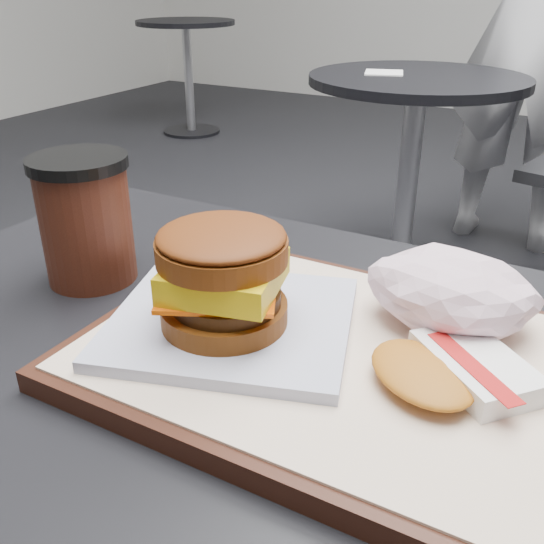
{
  "coord_description": "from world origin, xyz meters",
  "views": [
    {
      "loc": [
        0.21,
        -0.33,
        1.05
      ],
      "look_at": [
        0.0,
        0.05,
        0.83
      ],
      "focal_mm": 40.0,
      "sensor_mm": 36.0,
      "label": 1
    }
  ],
  "objects_px": {
    "customer_table": "(246,535)",
    "breakfast_sandwich": "(226,288)",
    "crumpled_wrapper": "(452,291)",
    "coffee_cup": "(85,215)",
    "patron": "(535,25)",
    "hash_brown": "(452,369)",
    "neighbor_table": "(412,137)",
    "serving_tray": "(332,357)"
  },
  "relations": [
    {
      "from": "breakfast_sandwich",
      "to": "coffee_cup",
      "type": "bearing_deg",
      "value": 166.36
    },
    {
      "from": "serving_tray",
      "to": "hash_brown",
      "type": "distance_m",
      "value": 0.09
    },
    {
      "from": "customer_table",
      "to": "breakfast_sandwich",
      "type": "relative_size",
      "value": 3.44
    },
    {
      "from": "customer_table",
      "to": "hash_brown",
      "type": "distance_m",
      "value": 0.27
    },
    {
      "from": "breakfast_sandwich",
      "to": "hash_brown",
      "type": "xyz_separation_m",
      "value": [
        0.17,
        0.02,
        -0.03
      ]
    },
    {
      "from": "breakfast_sandwich",
      "to": "patron",
      "type": "height_order",
      "value": "patron"
    },
    {
      "from": "serving_tray",
      "to": "crumpled_wrapper",
      "type": "height_order",
      "value": "crumpled_wrapper"
    },
    {
      "from": "serving_tray",
      "to": "neighbor_table",
      "type": "height_order",
      "value": "serving_tray"
    },
    {
      "from": "breakfast_sandwich",
      "to": "patron",
      "type": "distance_m",
      "value": 2.28
    },
    {
      "from": "crumpled_wrapper",
      "to": "neighbor_table",
      "type": "bearing_deg",
      "value": 107.33
    },
    {
      "from": "hash_brown",
      "to": "coffee_cup",
      "type": "bearing_deg",
      "value": 175.77
    },
    {
      "from": "breakfast_sandwich",
      "to": "hash_brown",
      "type": "relative_size",
      "value": 1.72
    },
    {
      "from": "customer_table",
      "to": "neighbor_table",
      "type": "distance_m",
      "value": 1.69
    },
    {
      "from": "hash_brown",
      "to": "coffee_cup",
      "type": "xyz_separation_m",
      "value": [
        -0.36,
        0.03,
        0.04
      ]
    },
    {
      "from": "crumpled_wrapper",
      "to": "patron",
      "type": "height_order",
      "value": "patron"
    },
    {
      "from": "hash_brown",
      "to": "neighbor_table",
      "type": "xyz_separation_m",
      "value": [
        -0.5,
        1.61,
        -0.25
      ]
    },
    {
      "from": "coffee_cup",
      "to": "patron",
      "type": "relative_size",
      "value": 0.07
    },
    {
      "from": "neighbor_table",
      "to": "breakfast_sandwich",
      "type": "bearing_deg",
      "value": -78.66
    },
    {
      "from": "patron",
      "to": "crumpled_wrapper",
      "type": "bearing_deg",
      "value": 99.98
    },
    {
      "from": "customer_table",
      "to": "breakfast_sandwich",
      "type": "xyz_separation_m",
      "value": [
        -0.02,
        0.02,
        0.24
      ]
    },
    {
      "from": "patron",
      "to": "serving_tray",
      "type": "bearing_deg",
      "value": 98.05
    },
    {
      "from": "serving_tray",
      "to": "crumpled_wrapper",
      "type": "bearing_deg",
      "value": 48.68
    },
    {
      "from": "customer_table",
      "to": "breakfast_sandwich",
      "type": "height_order",
      "value": "breakfast_sandwich"
    },
    {
      "from": "crumpled_wrapper",
      "to": "neighbor_table",
      "type": "height_order",
      "value": "crumpled_wrapper"
    },
    {
      "from": "crumpled_wrapper",
      "to": "neighbor_table",
      "type": "relative_size",
      "value": 0.18
    },
    {
      "from": "hash_brown",
      "to": "breakfast_sandwich",
      "type": "bearing_deg",
      "value": -173.61
    },
    {
      "from": "crumpled_wrapper",
      "to": "coffee_cup",
      "type": "bearing_deg",
      "value": -171.47
    },
    {
      "from": "breakfast_sandwich",
      "to": "neighbor_table",
      "type": "xyz_separation_m",
      "value": [
        -0.33,
        1.63,
        -0.28
      ]
    },
    {
      "from": "coffee_cup",
      "to": "patron",
      "type": "distance_m",
      "value": 2.23
    },
    {
      "from": "hash_brown",
      "to": "coffee_cup",
      "type": "height_order",
      "value": "coffee_cup"
    },
    {
      "from": "breakfast_sandwich",
      "to": "serving_tray",
      "type": "bearing_deg",
      "value": 13.68
    },
    {
      "from": "serving_tray",
      "to": "coffee_cup",
      "type": "height_order",
      "value": "coffee_cup"
    },
    {
      "from": "breakfast_sandwich",
      "to": "patron",
      "type": "bearing_deg",
      "value": 92.15
    },
    {
      "from": "customer_table",
      "to": "crumpled_wrapper",
      "type": "distance_m",
      "value": 0.29
    },
    {
      "from": "hash_brown",
      "to": "crumpled_wrapper",
      "type": "distance_m",
      "value": 0.08
    },
    {
      "from": "hash_brown",
      "to": "crumpled_wrapper",
      "type": "bearing_deg",
      "value": 105.79
    },
    {
      "from": "serving_tray",
      "to": "neighbor_table",
      "type": "xyz_separation_m",
      "value": [
        -0.41,
        1.61,
        -0.23
      ]
    },
    {
      "from": "crumpled_wrapper",
      "to": "serving_tray",
      "type": "bearing_deg",
      "value": -131.32
    },
    {
      "from": "serving_tray",
      "to": "breakfast_sandwich",
      "type": "bearing_deg",
      "value": -166.32
    },
    {
      "from": "coffee_cup",
      "to": "neighbor_table",
      "type": "height_order",
      "value": "coffee_cup"
    },
    {
      "from": "coffee_cup",
      "to": "customer_table",
      "type": "bearing_deg",
      "value": -16.44
    },
    {
      "from": "patron",
      "to": "customer_table",
      "type": "bearing_deg",
      "value": 96.47
    }
  ]
}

